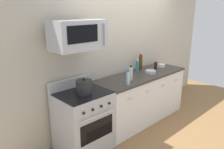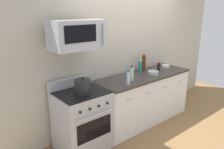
{
  "view_description": "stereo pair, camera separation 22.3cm",
  "coord_description": "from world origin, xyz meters",
  "px_view_note": "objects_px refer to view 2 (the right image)",
  "views": [
    {
      "loc": [
        -3.16,
        -2.49,
        2.11
      ],
      "look_at": [
        -0.82,
        -0.05,
        1.09
      ],
      "focal_mm": 35.91,
      "sensor_mm": 36.0,
      "label": 1
    },
    {
      "loc": [
        -2.99,
        -2.64,
        2.11
      ],
      "look_at": [
        -0.82,
        -0.05,
        1.09
      ],
      "focal_mm": 35.91,
      "sensor_mm": 36.0,
      "label": 2
    }
  ],
  "objects_px": {
    "microwave": "(77,35)",
    "stockpot": "(83,86)",
    "bottle_wine_amber": "(144,63)",
    "bottle_water_clear": "(128,78)",
    "bottle_vinegar_white": "(132,74)",
    "bottle_dish_soap": "(140,66)",
    "bowl_white_ceramic": "(166,66)",
    "range_oven": "(82,120)",
    "bowl_steel_prep": "(153,73)",
    "bottle_soy_sauce_dark": "(159,68)"
  },
  "relations": [
    {
      "from": "microwave",
      "to": "stockpot",
      "type": "distance_m",
      "value": 0.73
    },
    {
      "from": "bottle_wine_amber",
      "to": "stockpot",
      "type": "bearing_deg",
      "value": -170.14
    },
    {
      "from": "bottle_water_clear",
      "to": "bottle_wine_amber",
      "type": "bearing_deg",
      "value": 27.52
    },
    {
      "from": "microwave",
      "to": "bottle_vinegar_white",
      "type": "xyz_separation_m",
      "value": [
        0.95,
        -0.14,
        -0.71
      ]
    },
    {
      "from": "bottle_wine_amber",
      "to": "bottle_water_clear",
      "type": "bearing_deg",
      "value": -152.48
    },
    {
      "from": "bottle_dish_soap",
      "to": "bowl_white_ceramic",
      "type": "distance_m",
      "value": 0.67
    },
    {
      "from": "bottle_dish_soap",
      "to": "stockpot",
      "type": "relative_size",
      "value": 1.02
    },
    {
      "from": "range_oven",
      "to": "microwave",
      "type": "relative_size",
      "value": 1.44
    },
    {
      "from": "bottle_vinegar_white",
      "to": "bottle_water_clear",
      "type": "distance_m",
      "value": 0.24
    },
    {
      "from": "bottle_water_clear",
      "to": "bowl_steel_prep",
      "type": "distance_m",
      "value": 0.79
    },
    {
      "from": "bottle_water_clear",
      "to": "bottle_dish_soap",
      "type": "bearing_deg",
      "value": 29.18
    },
    {
      "from": "bottle_wine_amber",
      "to": "microwave",
      "type": "bearing_deg",
      "value": -173.58
    },
    {
      "from": "bottle_vinegar_white",
      "to": "stockpot",
      "type": "height_order",
      "value": "bottle_vinegar_white"
    },
    {
      "from": "bottle_vinegar_white",
      "to": "bottle_water_clear",
      "type": "relative_size",
      "value": 1.05
    },
    {
      "from": "bottle_soy_sauce_dark",
      "to": "bowl_steel_prep",
      "type": "bearing_deg",
      "value": -175.15
    },
    {
      "from": "range_oven",
      "to": "bowl_white_ceramic",
      "type": "height_order",
      "value": "range_oven"
    },
    {
      "from": "range_oven",
      "to": "bottle_wine_amber",
      "type": "bearing_deg",
      "value": 7.99
    },
    {
      "from": "microwave",
      "to": "bottle_vinegar_white",
      "type": "height_order",
      "value": "microwave"
    },
    {
      "from": "bottle_soy_sauce_dark",
      "to": "bowl_steel_prep",
      "type": "height_order",
      "value": "bottle_soy_sauce_dark"
    },
    {
      "from": "bottle_vinegar_white",
      "to": "bottle_soy_sauce_dark",
      "type": "bearing_deg",
      "value": 1.12
    },
    {
      "from": "bottle_dish_soap",
      "to": "bottle_water_clear",
      "type": "relative_size",
      "value": 0.99
    },
    {
      "from": "bottle_wine_amber",
      "to": "bottle_soy_sauce_dark",
      "type": "bearing_deg",
      "value": -76.23
    },
    {
      "from": "bottle_dish_soap",
      "to": "bottle_soy_sauce_dark",
      "type": "bearing_deg",
      "value": -46.13
    },
    {
      "from": "bottle_soy_sauce_dark",
      "to": "bowl_white_ceramic",
      "type": "distance_m",
      "value": 0.44
    },
    {
      "from": "bowl_steel_prep",
      "to": "bowl_white_ceramic",
      "type": "height_order",
      "value": "bowl_steel_prep"
    },
    {
      "from": "bottle_vinegar_white",
      "to": "bowl_white_ceramic",
      "type": "relative_size",
      "value": 1.62
    },
    {
      "from": "bowl_steel_prep",
      "to": "bottle_wine_amber",
      "type": "bearing_deg",
      "value": 74.49
    },
    {
      "from": "bottle_water_clear",
      "to": "stockpot",
      "type": "relative_size",
      "value": 1.03
    },
    {
      "from": "bottle_wine_amber",
      "to": "bottle_soy_sauce_dark",
      "type": "height_order",
      "value": "bottle_wine_amber"
    },
    {
      "from": "bottle_dish_soap",
      "to": "bowl_steel_prep",
      "type": "relative_size",
      "value": 1.18
    },
    {
      "from": "microwave",
      "to": "bowl_steel_prep",
      "type": "bearing_deg",
      "value": -5.35
    },
    {
      "from": "range_oven",
      "to": "stockpot",
      "type": "bearing_deg",
      "value": -90.0
    },
    {
      "from": "stockpot",
      "to": "bowl_white_ceramic",
      "type": "bearing_deg",
      "value": 3.14
    },
    {
      "from": "bottle_water_clear",
      "to": "bowl_white_ceramic",
      "type": "height_order",
      "value": "bottle_water_clear"
    },
    {
      "from": "stockpot",
      "to": "bottle_wine_amber",
      "type": "bearing_deg",
      "value": 9.86
    },
    {
      "from": "bottle_soy_sauce_dark",
      "to": "bowl_steel_prep",
      "type": "xyz_separation_m",
      "value": [
        -0.16,
        -0.01,
        -0.06
      ]
    },
    {
      "from": "microwave",
      "to": "bottle_dish_soap",
      "type": "height_order",
      "value": "microwave"
    },
    {
      "from": "bottle_wine_amber",
      "to": "bottle_water_clear",
      "type": "relative_size",
      "value": 1.28
    },
    {
      "from": "microwave",
      "to": "bottle_dish_soap",
      "type": "bearing_deg",
      "value": 4.81
    },
    {
      "from": "microwave",
      "to": "bottle_vinegar_white",
      "type": "distance_m",
      "value": 1.19
    },
    {
      "from": "bottle_wine_amber",
      "to": "bottle_water_clear",
      "type": "distance_m",
      "value": 0.97
    },
    {
      "from": "bottle_wine_amber",
      "to": "stockpot",
      "type": "height_order",
      "value": "bottle_wine_amber"
    },
    {
      "from": "bottle_wine_amber",
      "to": "bowl_steel_prep",
      "type": "height_order",
      "value": "bottle_wine_amber"
    },
    {
      "from": "bottle_water_clear",
      "to": "bottle_soy_sauce_dark",
      "type": "xyz_separation_m",
      "value": [
        0.94,
        0.14,
        -0.02
      ]
    },
    {
      "from": "bottle_soy_sauce_dark",
      "to": "bowl_steel_prep",
      "type": "distance_m",
      "value": 0.18
    },
    {
      "from": "bottle_vinegar_white",
      "to": "bowl_steel_prep",
      "type": "distance_m",
      "value": 0.57
    },
    {
      "from": "bottle_wine_amber",
      "to": "bottle_vinegar_white",
      "type": "bearing_deg",
      "value": -153.8
    },
    {
      "from": "bottle_vinegar_white",
      "to": "bowl_white_ceramic",
      "type": "height_order",
      "value": "bottle_vinegar_white"
    },
    {
      "from": "range_oven",
      "to": "bottle_wine_amber",
      "type": "height_order",
      "value": "bottle_wine_amber"
    },
    {
      "from": "range_oven",
      "to": "bowl_white_ceramic",
      "type": "relative_size",
      "value": 6.8
    }
  ]
}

